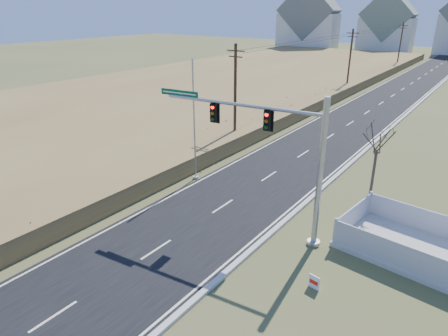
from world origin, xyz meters
TOP-DOWN VIEW (x-y plane):
  - ground at (0.00, 0.00)m, footprint 260.00×260.00m
  - road at (0.00, 50.00)m, footprint 8.00×180.00m
  - curb at (4.15, 50.00)m, footprint 0.30×180.00m
  - reed_marsh at (-24.00, 40.00)m, footprint 38.00×110.00m
  - utility_pole_near at (-6.50, 15.00)m, footprint 1.80×0.26m
  - utility_pole_mid at (-6.50, 45.00)m, footprint 1.80×0.26m
  - utility_pole_far at (-6.50, 75.00)m, footprint 1.80×0.26m
  - condo_nw at (-38.00, 100.00)m, footprint 17.69×13.38m
  - condo_nnw at (-18.00, 108.00)m, footprint 14.93×11.17m
  - traffic_signal_mast at (4.58, 3.14)m, footprint 10.06×1.32m
  - fence_enclosure at (10.95, 5.61)m, footprint 7.37×5.45m
  - open_sign at (8.00, -0.07)m, footprint 0.55×0.16m
  - flagpole at (-4.30, 6.55)m, footprint 0.39×0.39m
  - bare_tree at (7.58, 9.50)m, footprint 2.17×2.17m

SIDE VIEW (x-z plane):
  - ground at x=0.00m, z-range 0.00..0.00m
  - road at x=0.00m, z-range 0.00..0.06m
  - curb at x=4.15m, z-range 0.00..0.18m
  - fence_enclosure at x=10.95m, z-range -0.49..1.09m
  - open_sign at x=8.00m, z-range 0.02..0.71m
  - reed_marsh at x=-24.00m, z-range 0.00..1.30m
  - flagpole at x=-4.30m, z-range -0.88..7.83m
  - bare_tree at x=7.58m, z-range 1.76..7.51m
  - utility_pole_near at x=-6.50m, z-range 0.18..9.18m
  - utility_pole_mid at x=-6.50m, z-range 0.18..9.18m
  - utility_pole_far at x=-6.50m, z-range 0.18..9.18m
  - traffic_signal_mast at x=4.58m, z-range 0.84..8.88m
  - condo_nnw at x=-18.00m, z-range -1.58..15.45m
  - condo_nw at x=-38.00m, z-range -1.82..17.23m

